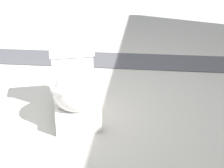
% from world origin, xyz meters
% --- Properties ---
extents(ground_plane, '(14.00, 14.00, 0.00)m').
position_xyz_m(ground_plane, '(0.00, 0.00, 0.00)').
color(ground_plane, '#B7B2A8').
extents(gravel_strip, '(0.56, 8.00, 0.01)m').
position_xyz_m(gravel_strip, '(-1.27, 0.50, 0.01)').
color(gravel_strip, '#4C4C51').
rests_on(gravel_strip, ground).
extents(toilet, '(0.71, 0.54, 0.52)m').
position_xyz_m(toilet, '(0.12, 0.23, 0.22)').
color(toilet, white).
rests_on(toilet, ground).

